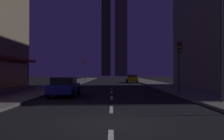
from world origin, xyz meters
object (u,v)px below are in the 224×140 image
Objects in this scene: traffic_light_near_right at (179,56)px; traffic_light_far_left at (85,66)px; car_parked_near at (65,87)px; fire_hydrant_far_left at (55,86)px; street_lamp_right at (207,15)px; car_parked_far at (132,79)px.

traffic_light_near_right is 1.00× the size of traffic_light_far_left.
fire_hydrant_far_left is at bearing 109.69° from car_parked_near.
street_lamp_right reaches higher than traffic_light_near_right.
traffic_light_far_left is at bearing 146.43° from car_parked_far.
car_parked_far is 23.22m from traffic_light_near_right.
fire_hydrant_far_left is 12.86m from traffic_light_near_right.
traffic_light_far_left reaches higher than car_parked_far.
car_parked_near is 30.36m from traffic_light_far_left.
car_parked_near is 9.49m from traffic_light_near_right.
traffic_light_near_right is (1.90, -23.01, 2.45)m from car_parked_far.
car_parked_far is 29.19m from street_lamp_right.
street_lamp_right reaches higher than car_parked_near.
car_parked_far is 1.01× the size of traffic_light_near_right.
car_parked_near is at bearing 152.61° from street_lamp_right.
fire_hydrant_far_left is 0.16× the size of traffic_light_near_right.
car_parked_far is 11.19m from traffic_light_far_left.
car_parked_near is at bearing -172.79° from traffic_light_near_right.
car_parked_near is at bearing -106.59° from car_parked_far.
traffic_light_far_left is at bearing 93.60° from car_parked_near.
traffic_light_near_right is at bearing 88.81° from street_lamp_right.
traffic_light_near_right is at bearing -24.83° from fire_hydrant_far_left.
traffic_light_near_right is (11.40, -5.28, 2.74)m from fire_hydrant_far_left.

